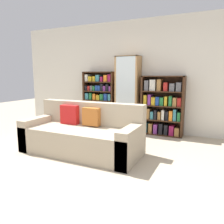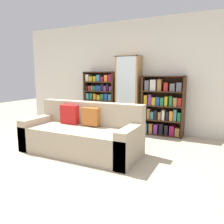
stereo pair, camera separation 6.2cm
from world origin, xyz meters
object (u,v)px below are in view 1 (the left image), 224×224
display_cabinet (128,95)px  bookshelf_right (162,107)px  couch (82,135)px  wine_bottle (133,134)px  bookshelf_left (100,101)px

display_cabinet → bookshelf_right: bearing=1.1°
couch → wine_bottle: (0.58, 1.05, -0.17)m
bookshelf_right → wine_bottle: 1.01m
couch → display_cabinet: 1.89m
bookshelf_left → wine_bottle: 1.52m
bookshelf_right → couch: bearing=-119.7°
couch → bookshelf_left: bookshelf_left is taller
couch → wine_bottle: size_ratio=6.18×
display_cabinet → wine_bottle: 1.14m
display_cabinet → bookshelf_right: size_ratio=1.34×
couch → display_cabinet: size_ratio=1.16×
bookshelf_right → wine_bottle: (-0.44, -0.75, -0.51)m
couch → bookshelf_left: (-0.61, 1.80, 0.41)m
bookshelf_right → bookshelf_left: bearing=-180.0°
couch → bookshelf_right: bookshelf_right is taller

